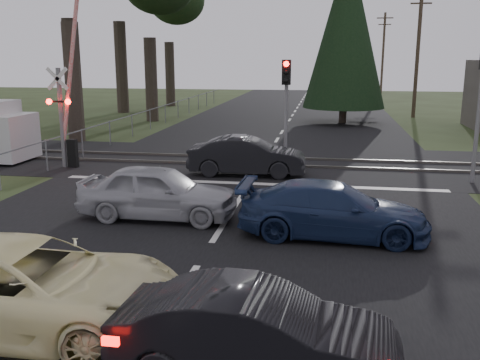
% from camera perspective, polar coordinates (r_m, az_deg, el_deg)
% --- Properties ---
extents(ground, '(120.00, 120.00, 0.00)m').
position_cam_1_polar(ground, '(10.48, -5.65, -10.77)').
color(ground, '#2A3317').
rests_on(ground, ground).
extents(road, '(14.00, 100.00, 0.01)m').
position_cam_1_polar(road, '(19.87, 1.75, 0.81)').
color(road, black).
rests_on(road, ground).
extents(rail_corridor, '(120.00, 8.00, 0.01)m').
position_cam_1_polar(rail_corridor, '(21.81, 2.45, 1.91)').
color(rail_corridor, black).
rests_on(rail_corridor, ground).
extents(stop_line, '(13.00, 0.35, 0.00)m').
position_cam_1_polar(stop_line, '(18.13, 1.00, -0.37)').
color(stop_line, silver).
rests_on(stop_line, ground).
extents(rail_near, '(120.00, 0.12, 0.10)m').
position_cam_1_polar(rail_near, '(21.02, 2.19, 1.61)').
color(rail_near, '#59544C').
rests_on(rail_near, ground).
extents(rail_far, '(120.00, 0.12, 0.10)m').
position_cam_1_polar(rail_far, '(22.58, 2.69, 2.41)').
color(rail_far, '#59544C').
rests_on(rail_far, ground).
extents(crossing_signal, '(1.62, 0.38, 6.96)m').
position_cam_1_polar(crossing_signal, '(21.52, -18.00, 6.66)').
color(crossing_signal, slate).
rests_on(crossing_signal, ground).
extents(traffic_signal_center, '(0.32, 0.48, 4.10)m').
position_cam_1_polar(traffic_signal_center, '(20.03, 4.94, 8.97)').
color(traffic_signal_center, slate).
rests_on(traffic_signal_center, ground).
extents(utility_pole_mid, '(1.80, 0.26, 9.00)m').
position_cam_1_polar(utility_pole_mid, '(39.70, 18.45, 13.15)').
color(utility_pole_mid, '#4C3D2D').
rests_on(utility_pole_mid, ground).
extents(utility_pole_far, '(1.80, 0.26, 9.00)m').
position_cam_1_polar(utility_pole_far, '(64.52, 15.02, 13.09)').
color(utility_pole_far, '#4C3D2D').
rests_on(utility_pole_far, ground).
extents(conifer_tree, '(5.20, 5.20, 11.00)m').
position_cam_1_polar(conifer_tree, '(35.30, 11.29, 15.70)').
color(conifer_tree, '#473D33').
rests_on(conifer_tree, ground).
extents(fence_left, '(0.10, 36.00, 1.20)m').
position_cam_1_polar(fence_left, '(33.65, -8.70, 5.71)').
color(fence_left, slate).
rests_on(fence_left, ground).
extents(cream_coupe, '(5.13, 2.42, 1.42)m').
position_cam_1_polar(cream_coupe, '(9.13, -21.78, -10.56)').
color(cream_coupe, '#FFF5B6').
rests_on(cream_coupe, ground).
extents(dark_hatchback, '(3.88, 1.51, 1.26)m').
position_cam_1_polar(dark_hatchback, '(7.36, 1.70, -16.17)').
color(dark_hatchback, black).
rests_on(dark_hatchback, ground).
extents(silver_car, '(4.21, 1.73, 1.43)m').
position_cam_1_polar(silver_car, '(14.31, -8.72, -1.28)').
color(silver_car, '#A4A5AC').
rests_on(silver_car, ground).
extents(blue_sedan, '(4.55, 1.96, 1.31)m').
position_cam_1_polar(blue_sedan, '(12.90, 9.89, -3.20)').
color(blue_sedan, '#18274A').
rests_on(blue_sedan, ground).
extents(dark_car_far, '(4.25, 1.59, 1.39)m').
position_cam_1_polar(dark_car_far, '(19.33, 0.77, 2.55)').
color(dark_car_far, black).
rests_on(dark_car_far, ground).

